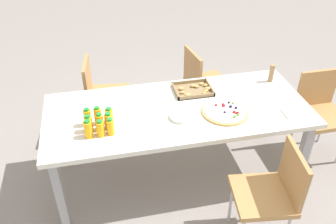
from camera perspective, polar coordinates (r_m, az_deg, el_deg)
name	(u,v)px	position (r m, az deg, el deg)	size (l,w,h in m)	color
ground_plane	(177,174)	(3.36, 1.41, -9.77)	(12.00, 12.00, 0.00)	gray
party_table	(178,115)	(2.92, 1.60, -0.46)	(2.12, 0.89, 0.73)	silver
chair_end	(320,108)	(3.58, 22.97, 0.58)	(0.40, 0.40, 0.83)	#B7844C
chair_near_right	(273,190)	(2.64, 16.31, -11.80)	(0.45, 0.45, 0.83)	#B7844C
chair_far_right	(202,80)	(3.75, 5.47, 5.09)	(0.46, 0.46, 0.83)	#B7844C
chair_far_left	(101,92)	(3.60, -10.54, 3.17)	(0.44, 0.44, 0.83)	#B7844C
juice_bottle_0	(88,129)	(2.62, -12.54, -2.68)	(0.06, 0.06, 0.15)	#F9AD14
juice_bottle_1	(100,129)	(2.62, -10.69, -2.61)	(0.06, 0.06, 0.13)	#F9AE14
juice_bottle_2	(110,127)	(2.62, -9.13, -2.34)	(0.05, 0.05, 0.14)	#FAAF14
juice_bottle_3	(89,124)	(2.67, -12.50, -1.87)	(0.06, 0.06, 0.14)	#FAAC14
juice_bottle_4	(100,122)	(2.67, -10.78, -1.62)	(0.05, 0.05, 0.15)	#FAAB14
juice_bottle_5	(109,121)	(2.68, -9.38, -1.46)	(0.06, 0.06, 0.14)	#FAAC14
juice_bottle_6	(88,117)	(2.73, -12.64, -0.85)	(0.06, 0.06, 0.15)	#F8AE14
juice_bottle_7	(98,116)	(2.73, -11.06, -0.64)	(0.06, 0.06, 0.15)	#FAAE14
juice_bottle_8	(109,116)	(2.74, -9.31, -0.60)	(0.06, 0.06, 0.13)	#FAAE14
fruit_pizza	(225,111)	(2.87, 9.08, 0.12)	(0.37, 0.37, 0.05)	tan
snack_tray	(194,90)	(3.11, 4.11, 3.53)	(0.32, 0.26, 0.04)	olive
plate_stack	(181,117)	(2.78, 2.03, -0.74)	(0.17, 0.17, 0.02)	silver
napkin_stack	(293,113)	(2.99, 19.25, -0.17)	(0.15, 0.15, 0.01)	white
cardboard_tube	(271,73)	(3.34, 16.10, 5.95)	(0.04, 0.04, 0.17)	#9E7A56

